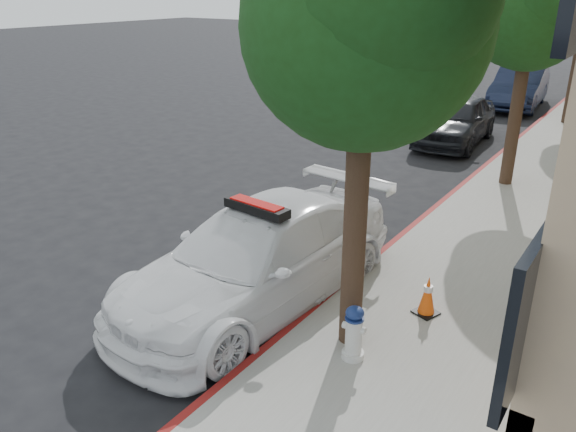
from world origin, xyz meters
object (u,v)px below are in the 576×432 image
Objects in this scene: parked_car_mid at (456,120)px; fire_hydrant at (354,333)px; parked_car_far at (519,87)px; traffic_cone at (428,295)px; police_car at (258,257)px.

fire_hydrant is at bearing -80.67° from parked_car_mid.
parked_car_far is 8.03× the size of traffic_cone.
parked_car_far is 19.06m from fire_hydrant.
parked_car_mid is (-0.70, 11.22, -0.01)m from police_car.
parked_car_far is 17.57m from traffic_cone.
parked_car_far is (-0.48, 18.24, 0.04)m from police_car.
police_car reaches higher than traffic_cone.
parked_car_far is at bearing 99.52° from traffic_cone.
traffic_cone is (2.90, -17.33, -0.36)m from parked_car_far.
fire_hydrant is (2.03, -0.65, -0.25)m from police_car.
fire_hydrant is 1.61m from traffic_cone.
parked_car_mid is 5.82× the size of fire_hydrant.
police_car is 1.23× the size of parked_car_mid.
parked_car_mid is 7.02m from parked_car_far.
police_car is 18.25m from parked_car_far.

